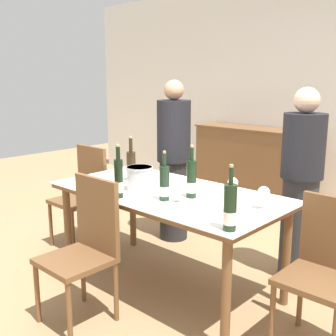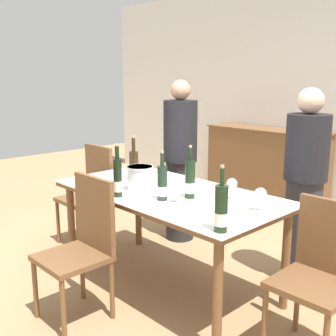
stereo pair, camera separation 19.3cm
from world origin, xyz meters
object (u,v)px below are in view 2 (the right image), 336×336
at_px(wine_bottle_3, 221,210).
at_px(wine_glass_1, 232,184).
at_px(chair_right_end, 321,268).
at_px(sideboard_cabinet, 265,166).
at_px(ice_bucket, 140,177).
at_px(chair_left_end, 91,188).
at_px(person_guest_left, 304,189).
at_px(dining_table, 168,201).
at_px(wine_bottle_4, 134,166).
at_px(wine_bottle_0, 162,184).
at_px(wine_glass_0, 260,195).
at_px(person_host, 180,162).
at_px(chair_near_front, 83,240).
at_px(wine_bottle_1, 190,180).
at_px(wine_glass_2, 177,190).
at_px(wine_bottle_2, 118,178).

relative_size(wine_bottle_3, wine_glass_1, 2.56).
bearing_deg(chair_right_end, sideboard_cabinet, 129.59).
relative_size(ice_bucket, wine_bottle_3, 0.55).
bearing_deg(wine_bottle_3, chair_left_end, 167.23).
bearing_deg(person_guest_left, chair_right_end, -54.42).
height_order(dining_table, person_guest_left, person_guest_left).
bearing_deg(wine_bottle_4, chair_right_end, 1.95).
relative_size(wine_bottle_0, wine_glass_0, 2.27).
bearing_deg(wine_bottle_3, chair_right_end, 49.49).
bearing_deg(wine_bottle_3, person_host, 141.86).
relative_size(sideboard_cabinet, person_guest_left, 1.04).
relative_size(ice_bucket, chair_near_front, 0.21).
bearing_deg(chair_near_front, chair_left_end, 144.44).
height_order(sideboard_cabinet, wine_bottle_1, wine_bottle_1).
bearing_deg(wine_glass_1, wine_bottle_1, -137.63).
relative_size(chair_near_front, person_guest_left, 0.63).
distance_m(wine_glass_2, person_guest_left, 1.07).
relative_size(wine_bottle_1, wine_glass_1, 2.56).
distance_m(wine_bottle_0, chair_left_end, 1.41).
relative_size(dining_table, chair_near_front, 1.87).
bearing_deg(wine_bottle_1, dining_table, 178.37).
distance_m(sideboard_cabinet, wine_glass_2, 2.80).
xyz_separation_m(wine_bottle_3, chair_right_end, (0.39, 0.45, -0.37)).
bearing_deg(wine_glass_1, chair_left_end, -176.46).
bearing_deg(wine_bottle_1, chair_right_end, 5.47).
height_order(wine_glass_0, wine_glass_2, wine_glass_0).
height_order(wine_bottle_2, wine_glass_2, wine_bottle_2).
height_order(wine_bottle_2, wine_bottle_3, wine_bottle_2).
bearing_deg(chair_near_front, ice_bucket, 97.59).
height_order(wine_bottle_1, chair_right_end, wine_bottle_1).
distance_m(wine_bottle_4, chair_right_end, 1.68).
height_order(wine_glass_0, wine_glass_1, wine_glass_0).
xyz_separation_m(ice_bucket, chair_left_end, (-1.01, 0.21, -0.33)).
distance_m(wine_bottle_2, wine_glass_2, 0.45).
xyz_separation_m(dining_table, ice_bucket, (-0.19, -0.12, 0.17)).
height_order(dining_table, chair_left_end, chair_left_end).
xyz_separation_m(wine_bottle_4, chair_right_end, (1.64, 0.06, -0.36)).
bearing_deg(wine_bottle_4, ice_bucket, -30.13).
bearing_deg(wine_glass_2, chair_near_front, -124.74).
bearing_deg(ice_bucket, sideboard_cabinet, 102.32).
distance_m(wine_glass_1, person_guest_left, 0.68).
distance_m(ice_bucket, wine_bottle_2, 0.25).
height_order(wine_glass_1, wine_glass_2, wine_glass_1).
bearing_deg(person_host, wine_glass_1, -28.15).
height_order(wine_bottle_2, chair_near_front, wine_bottle_2).
distance_m(wine_bottle_2, wine_bottle_4, 0.49).
distance_m(sideboard_cabinet, ice_bucket, 2.64).
xyz_separation_m(wine_bottle_3, chair_left_end, (-2.01, 0.46, -0.36)).
relative_size(dining_table, person_guest_left, 1.17).
distance_m(wine_bottle_2, wine_glass_0, 1.01).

